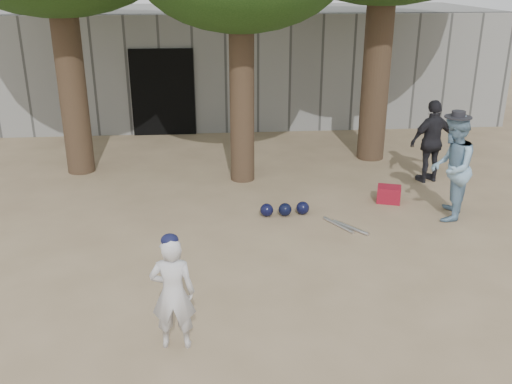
{
  "coord_description": "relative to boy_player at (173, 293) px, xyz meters",
  "views": [
    {
      "loc": [
        -0.07,
        -6.81,
        3.99
      ],
      "look_at": [
        0.6,
        1.0,
        0.95
      ],
      "focal_mm": 40.0,
      "sensor_mm": 36.0,
      "label": 1
    }
  ],
  "objects": [
    {
      "name": "bat_pile",
      "position": [
        2.66,
        2.98,
        -0.65
      ],
      "size": [
        0.62,
        0.75,
        0.06
      ],
      "color": "silver",
      "rests_on": "ground"
    },
    {
      "name": "spectator_dark",
      "position": [
        4.87,
        5.07,
        0.15
      ],
      "size": [
        1.05,
        0.64,
        1.67
      ],
      "primitive_type": "imported",
      "rotation": [
        0.0,
        0.0,
        3.4
      ],
      "color": "black",
      "rests_on": "ground"
    },
    {
      "name": "ground",
      "position": [
        0.52,
        1.31,
        -0.68
      ],
      "size": [
        70.0,
        70.0,
        0.0
      ],
      "primitive_type": "plane",
      "color": "#937C5E",
      "rests_on": "ground"
    },
    {
      "name": "helmet_row",
      "position": [
        1.73,
        3.58,
        -0.57
      ],
      "size": [
        0.87,
        0.28,
        0.23
      ],
      "color": "black",
      "rests_on": "ground"
    },
    {
      "name": "back_building",
      "position": [
        0.52,
        11.64,
        0.82
      ],
      "size": [
        16.0,
        5.24,
        3.0
      ],
      "color": "gray",
      "rests_on": "ground"
    },
    {
      "name": "spectator_blue",
      "position": [
        4.5,
        3.25,
        0.22
      ],
      "size": [
        1.01,
        1.1,
        1.81
      ],
      "primitive_type": "imported",
      "rotation": [
        0.0,
        0.0,
        4.24
      ],
      "color": "#7BA1BF",
      "rests_on": "ground"
    },
    {
      "name": "red_bag",
      "position": [
        3.73,
        4.03,
        -0.53
      ],
      "size": [
        0.5,
        0.44,
        0.3
      ],
      "primitive_type": "cube",
      "rotation": [
        0.0,
        0.0,
        -0.32
      ],
      "color": "maroon",
      "rests_on": "ground"
    },
    {
      "name": "boy_player",
      "position": [
        0.0,
        0.0,
        0.0
      ],
      "size": [
        0.51,
        0.35,
        1.36
      ],
      "primitive_type": "imported",
      "rotation": [
        0.0,
        0.0,
        3.09
      ],
      "color": "silver",
      "rests_on": "ground"
    }
  ]
}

